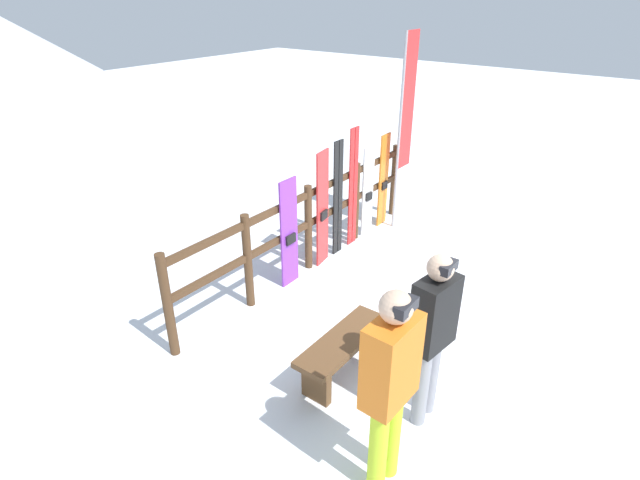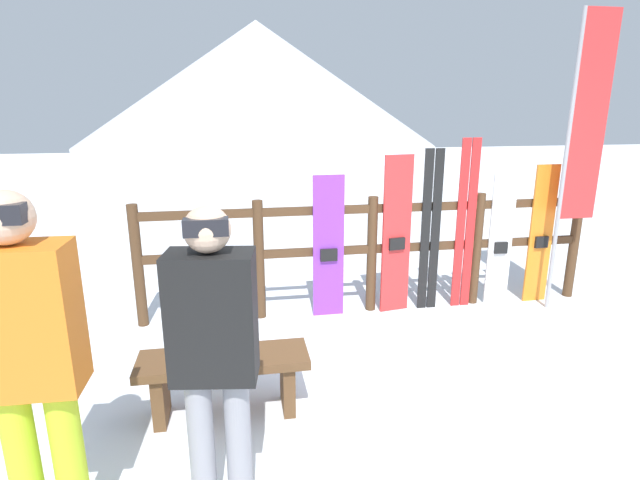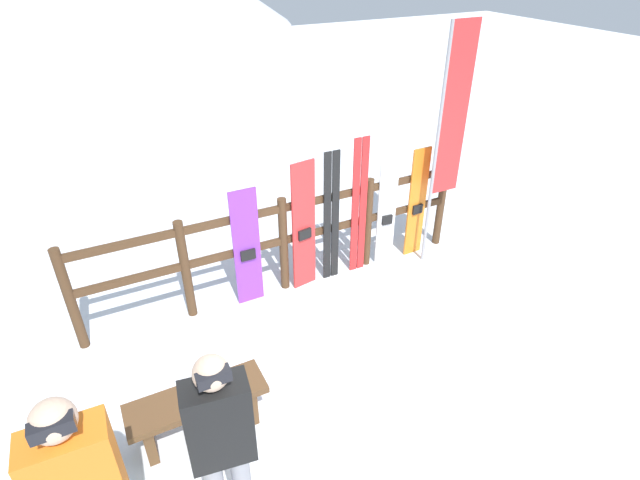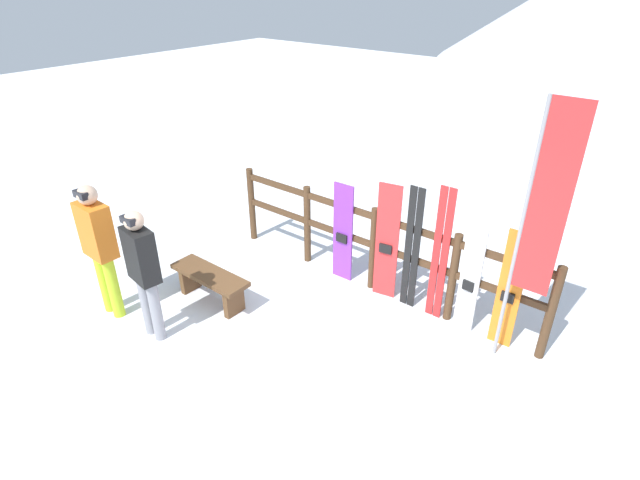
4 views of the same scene
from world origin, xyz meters
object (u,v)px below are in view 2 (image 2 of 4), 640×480
object	(u,v)px
person_black	(214,346)
ski_pair_black	(430,231)
snowboard_orange	(541,235)
person_orange	(28,354)
snowboard_red	(396,236)
rental_flag	(581,136)
ski_pair_red	(465,225)
snowboard_purple	(328,248)
bench	(224,372)
snowboard_white	(500,241)

from	to	relation	value
person_black	ski_pair_black	size ratio (longest dim) A/B	0.99
person_black	snowboard_orange	size ratio (longest dim) A/B	1.11
person_orange	snowboard_red	distance (m)	3.47
rental_flag	person_black	bearing A→B (deg)	-147.35
ski_pair_red	snowboard_orange	size ratio (longest dim) A/B	1.19
person_orange	snowboard_red	xyz separation A→B (m)	(2.46, 2.43, -0.22)
snowboard_purple	snowboard_red	world-z (taller)	snowboard_red
ski_pair_red	person_black	bearing A→B (deg)	-135.19
person_orange	rental_flag	xyz separation A→B (m)	(4.18, 2.23, 0.74)
bench	snowboard_red	size ratio (longest dim) A/B	0.71
person_black	ski_pair_red	size ratio (longest dim) A/B	0.94
snowboard_purple	ski_pair_red	bearing A→B (deg)	0.14
ski_pair_black	rental_flag	distance (m)	1.67
snowboard_purple	ski_pair_red	distance (m)	1.42
person_orange	snowboard_orange	size ratio (longest dim) A/B	1.18
bench	ski_pair_black	world-z (taller)	ski_pair_black
bench	snowboard_white	distance (m)	3.19
snowboard_red	ski_pair_red	bearing A→B (deg)	0.26
person_orange	snowboard_red	world-z (taller)	person_orange
snowboard_red	snowboard_white	bearing A→B (deg)	-0.01
snowboard_red	ski_pair_red	world-z (taller)	ski_pair_red
snowboard_purple	ski_pair_black	size ratio (longest dim) A/B	0.86
ski_pair_red	snowboard_white	world-z (taller)	ski_pair_red
person_black	snowboard_white	world-z (taller)	person_black
snowboard_white	rental_flag	size ratio (longest dim) A/B	0.48
bench	person_orange	distance (m)	1.39
ski_pair_red	snowboard_white	bearing A→B (deg)	-0.51
person_black	person_orange	distance (m)	0.79
snowboard_red	ski_pair_black	distance (m)	0.35
person_orange	snowboard_purple	world-z (taller)	person_orange
person_black	snowboard_orange	xyz separation A→B (m)	(3.25, 2.38, -0.22)
snowboard_white	person_orange	bearing A→B (deg)	-145.80
ski_pair_red	snowboard_white	xyz separation A→B (m)	(0.40, -0.00, -0.18)
bench	rental_flag	bearing A→B (deg)	21.06
snowboard_purple	ski_pair_red	world-z (taller)	ski_pair_red
bench	snowboard_orange	world-z (taller)	snowboard_orange
snowboard_orange	bench	bearing A→B (deg)	-155.05
person_orange	ski_pair_black	bearing A→B (deg)	40.87
bench	snowboard_orange	xyz separation A→B (m)	(3.24, 1.51, 0.41)
snowboard_red	snowboard_white	xyz separation A→B (m)	(1.12, -0.00, -0.11)
rental_flag	ski_pair_red	bearing A→B (deg)	168.53
ski_pair_black	snowboard_orange	world-z (taller)	ski_pair_black
ski_pair_black	snowboard_white	bearing A→B (deg)	-0.26
ski_pair_black	snowboard_white	world-z (taller)	ski_pair_black
snowboard_purple	person_orange	bearing A→B (deg)	-126.16
ski_pair_black	rental_flag	size ratio (longest dim) A/B	0.57
snowboard_red	ski_pair_red	distance (m)	0.73
snowboard_white	rental_flag	bearing A→B (deg)	-18.22
rental_flag	snowboard_purple	bearing A→B (deg)	175.25
person_black	snowboard_orange	bearing A→B (deg)	36.24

